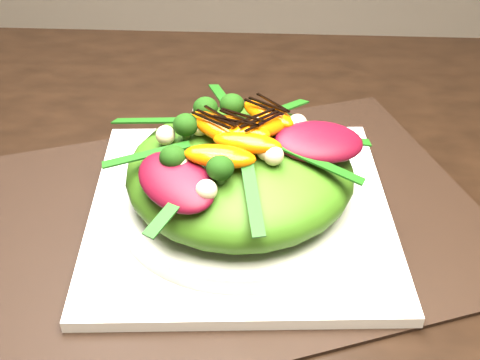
{
  "coord_description": "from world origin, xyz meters",
  "views": [
    {
      "loc": [
        -0.13,
        -0.49,
        1.16
      ],
      "look_at": [
        -0.15,
        -0.0,
        0.8
      ],
      "focal_mm": 48.0,
      "sensor_mm": 36.0,
      "label": 1
    }
  ],
  "objects_px": {
    "dining_table": "(394,238)",
    "plate_base": "(240,211)",
    "lettuce_mound": "(240,172)",
    "orange_segment": "(222,123)",
    "placemat": "(240,217)",
    "salad_bowl": "(240,200)"
  },
  "relations": [
    {
      "from": "plate_base",
      "to": "orange_segment",
      "type": "bearing_deg",
      "value": 140.01
    },
    {
      "from": "placemat",
      "to": "orange_segment",
      "type": "xyz_separation_m",
      "value": [
        -0.02,
        0.01,
        0.1
      ]
    },
    {
      "from": "plate_base",
      "to": "orange_segment",
      "type": "xyz_separation_m",
      "value": [
        -0.02,
        0.01,
        0.09
      ]
    },
    {
      "from": "placemat",
      "to": "salad_bowl",
      "type": "bearing_deg",
      "value": 0.0
    },
    {
      "from": "plate_base",
      "to": "placemat",
      "type": "bearing_deg",
      "value": 0.0
    },
    {
      "from": "plate_base",
      "to": "lettuce_mound",
      "type": "xyz_separation_m",
      "value": [
        0.0,
        0.0,
        0.05
      ]
    },
    {
      "from": "lettuce_mound",
      "to": "orange_segment",
      "type": "relative_size",
      "value": 3.46
    },
    {
      "from": "orange_segment",
      "to": "plate_base",
      "type": "bearing_deg",
      "value": -39.99
    },
    {
      "from": "lettuce_mound",
      "to": "orange_segment",
      "type": "bearing_deg",
      "value": 140.01
    },
    {
      "from": "placemat",
      "to": "salad_bowl",
      "type": "xyz_separation_m",
      "value": [
        0.0,
        0.0,
        0.02
      ]
    },
    {
      "from": "lettuce_mound",
      "to": "orange_segment",
      "type": "height_order",
      "value": "orange_segment"
    },
    {
      "from": "lettuce_mound",
      "to": "dining_table",
      "type": "bearing_deg",
      "value": 0.75
    },
    {
      "from": "placemat",
      "to": "plate_base",
      "type": "distance_m",
      "value": 0.01
    },
    {
      "from": "salad_bowl",
      "to": "orange_segment",
      "type": "height_order",
      "value": "orange_segment"
    },
    {
      "from": "dining_table",
      "to": "salad_bowl",
      "type": "xyz_separation_m",
      "value": [
        -0.15,
        -0.0,
        0.04
      ]
    },
    {
      "from": "orange_segment",
      "to": "salad_bowl",
      "type": "bearing_deg",
      "value": -39.99
    },
    {
      "from": "dining_table",
      "to": "orange_segment",
      "type": "xyz_separation_m",
      "value": [
        -0.17,
        0.01,
        0.12
      ]
    },
    {
      "from": "plate_base",
      "to": "orange_segment",
      "type": "height_order",
      "value": "orange_segment"
    },
    {
      "from": "dining_table",
      "to": "plate_base",
      "type": "distance_m",
      "value": 0.16
    },
    {
      "from": "plate_base",
      "to": "salad_bowl",
      "type": "distance_m",
      "value": 0.01
    },
    {
      "from": "salad_bowl",
      "to": "orange_segment",
      "type": "distance_m",
      "value": 0.08
    },
    {
      "from": "salad_bowl",
      "to": "dining_table",
      "type": "bearing_deg",
      "value": 0.75
    }
  ]
}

